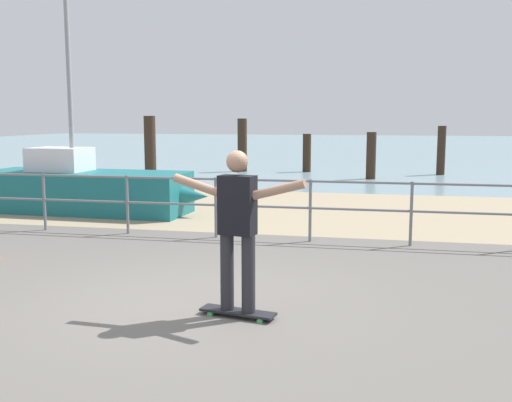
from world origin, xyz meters
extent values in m
cube|color=#605B56|center=(0.00, -1.00, 0.00)|extent=(24.00, 10.00, 0.04)
cube|color=tan|center=(0.00, 7.00, 0.00)|extent=(24.00, 6.00, 0.04)
cube|color=#75939E|center=(0.00, 35.00, 0.00)|extent=(72.00, 50.00, 0.04)
cylinder|color=slate|center=(-3.96, 3.60, 0.53)|extent=(0.05, 0.05, 1.05)
cylinder|color=slate|center=(-2.35, 3.60, 0.53)|extent=(0.05, 0.05, 1.05)
cylinder|color=slate|center=(-0.74, 3.60, 0.53)|extent=(0.05, 0.05, 1.05)
cylinder|color=slate|center=(0.86, 3.60, 0.53)|extent=(0.05, 0.05, 1.05)
cylinder|color=slate|center=(2.47, 3.60, 0.53)|extent=(0.05, 0.05, 1.05)
cylinder|color=slate|center=(-0.74, 3.60, 1.02)|extent=(12.86, 0.04, 0.04)
cylinder|color=slate|center=(-0.74, 3.60, 0.58)|extent=(12.86, 0.04, 0.04)
cube|color=#19666B|center=(-4.20, 5.64, 0.45)|extent=(4.45, 1.57, 0.90)
cone|color=#19666B|center=(-2.00, 5.55, 0.45)|extent=(1.13, 0.81, 0.77)
cylinder|color=gray|center=(-4.50, 5.65, 3.34)|extent=(0.10, 0.10, 4.87)
cube|color=silver|center=(-4.80, 5.66, 1.15)|extent=(1.23, 0.94, 0.50)
cube|color=black|center=(0.59, -0.28, 0.07)|extent=(0.82, 0.35, 0.02)
cylinder|color=#3FBF59|center=(0.30, -0.31, 0.03)|extent=(0.06, 0.04, 0.06)
cylinder|color=#3FBF59|center=(0.33, -0.15, 0.03)|extent=(0.06, 0.04, 0.06)
cylinder|color=#3FBF59|center=(0.85, -0.42, 0.03)|extent=(0.06, 0.04, 0.06)
cylinder|color=#3FBF59|center=(0.88, -0.26, 0.03)|extent=(0.06, 0.04, 0.06)
cylinder|color=#26262B|center=(0.47, -0.26, 0.48)|extent=(0.14, 0.14, 0.80)
cylinder|color=#26262B|center=(0.71, -0.31, 0.48)|extent=(0.14, 0.14, 0.80)
cube|color=black|center=(0.59, -0.28, 1.18)|extent=(0.39, 0.26, 0.60)
sphere|color=#9E755B|center=(0.59, -0.28, 1.62)|extent=(0.22, 0.22, 0.22)
cylinder|color=#9E755B|center=(0.15, -0.20, 1.36)|extent=(0.56, 0.19, 0.23)
cylinder|color=#9E755B|center=(1.03, -0.37, 1.36)|extent=(0.56, 0.19, 0.23)
cylinder|color=#332319|center=(-5.52, 12.55, 1.04)|extent=(0.38, 0.38, 2.08)
cylinder|color=#332319|center=(-3.14, 15.69, 0.99)|extent=(0.35, 0.35, 1.98)
cylinder|color=#332319|center=(-0.76, 16.01, 0.71)|extent=(0.31, 0.31, 1.42)
cylinder|color=#332319|center=(1.62, 13.92, 0.78)|extent=(0.32, 0.32, 1.56)
cylinder|color=#332319|center=(4.00, 15.89, 0.87)|extent=(0.29, 0.29, 1.74)
camera|label=1|loc=(2.01, -6.07, 2.07)|focal=42.02mm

